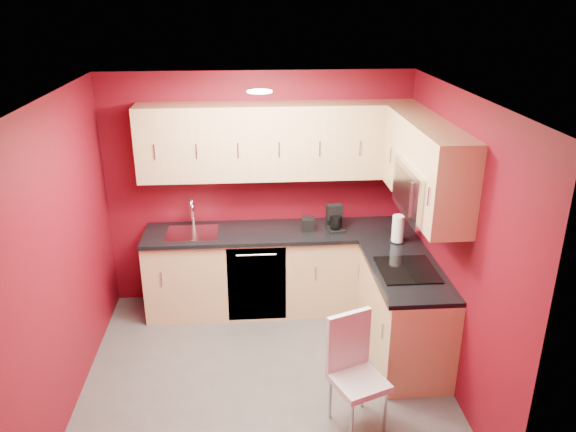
{
  "coord_description": "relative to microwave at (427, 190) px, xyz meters",
  "views": [
    {
      "loc": [
        -0.11,
        -4.17,
        3.21
      ],
      "look_at": [
        0.24,
        0.55,
        1.32
      ],
      "focal_mm": 35.0,
      "sensor_mm": 36.0,
      "label": 1
    }
  ],
  "objects": [
    {
      "name": "upper_cabinets_back",
      "position": [
        -1.19,
        1.13,
        0.17
      ],
      "size": [
        2.8,
        0.35,
        0.75
      ],
      "primitive_type": "cube",
      "color": "tan",
      "rests_on": "wall_back"
    },
    {
      "name": "base_cabinets_back",
      "position": [
        -1.19,
        1.0,
        -1.22
      ],
      "size": [
        2.8,
        0.6,
        0.87
      ],
      "primitive_type": "cube",
      "color": "tan",
      "rests_on": "floor"
    },
    {
      "name": "paper_towel",
      "position": [
        -0.05,
        0.61,
        -0.61
      ],
      "size": [
        0.16,
        0.16,
        0.28
      ],
      "primitive_type": null,
      "rotation": [
        0.0,
        0.0,
        0.01
      ],
      "color": "white",
      "rests_on": "countertop_right"
    },
    {
      "name": "downlight",
      "position": [
        -1.39,
        0.1,
        0.82
      ],
      "size": [
        0.2,
        0.2,
        0.01
      ],
      "primitive_type": "cylinder",
      "color": "white",
      "rests_on": "ceiling"
    },
    {
      "name": "dining_chair",
      "position": [
        -0.69,
        -0.87,
        -1.19
      ],
      "size": [
        0.5,
        0.51,
        0.93
      ],
      "primitive_type": null,
      "rotation": [
        0.0,
        0.0,
        0.38
      ],
      "color": "silver",
      "rests_on": "floor"
    },
    {
      "name": "upper_cabinets_right",
      "position": [
        0.03,
        0.24,
        0.23
      ],
      "size": [
        0.35,
        1.55,
        0.75
      ],
      "color": "tan",
      "rests_on": "wall_right"
    },
    {
      "name": "dishwasher_front",
      "position": [
        -1.44,
        0.71,
        -1.22
      ],
      "size": [
        0.6,
        0.02,
        0.82
      ],
      "primitive_type": "cube",
      "color": "black",
      "rests_on": "base_cabinets_back"
    },
    {
      "name": "coffee_maker",
      "position": [
        -0.61,
        0.94,
        -0.62
      ],
      "size": [
        0.19,
        0.24,
        0.27
      ],
      "primitive_type": null,
      "rotation": [
        0.0,
        0.0,
        0.16
      ],
      "color": "black",
      "rests_on": "countertop_back"
    },
    {
      "name": "countertop_right",
      "position": [
        -0.11,
        0.04,
        -0.77
      ],
      "size": [
        0.63,
        1.27,
        0.04
      ],
      "primitive_type": "cube",
      "color": "black",
      "rests_on": "base_cabinets_right"
    },
    {
      "name": "wall_front",
      "position": [
        -1.39,
        -1.7,
        -0.41
      ],
      "size": [
        3.2,
        0.0,
        3.2
      ],
      "primitive_type": "plane",
      "rotation": [
        -1.57,
        0.0,
        0.0
      ],
      "color": "#5F0915",
      "rests_on": "floor"
    },
    {
      "name": "countertop_back",
      "position": [
        -1.19,
        0.99,
        -0.77
      ],
      "size": [
        2.8,
        0.63,
        0.04
      ],
      "primitive_type": "cube",
      "color": "black",
      "rests_on": "base_cabinets_back"
    },
    {
      "name": "sink",
      "position": [
        -2.09,
        1.0,
        -0.72
      ],
      "size": [
        0.52,
        0.42,
        0.35
      ],
      "color": "silver",
      "rests_on": "countertop_back"
    },
    {
      "name": "wall_right",
      "position": [
        0.21,
        -0.2,
        -0.41
      ],
      "size": [
        0.0,
        3.0,
        3.0
      ],
      "primitive_type": "plane",
      "rotation": [
        1.57,
        0.0,
        -1.57
      ],
      "color": "#5F0915",
      "rests_on": "floor"
    },
    {
      "name": "wall_left",
      "position": [
        -2.99,
        -0.2,
        -0.41
      ],
      "size": [
        0.0,
        3.0,
        3.0
      ],
      "primitive_type": "plane",
      "rotation": [
        1.57,
        0.0,
        1.57
      ],
      "color": "#5F0915",
      "rests_on": "floor"
    },
    {
      "name": "ceiling",
      "position": [
        -1.39,
        -0.2,
        0.84
      ],
      "size": [
        3.2,
        3.2,
        0.0
      ],
      "primitive_type": "plane",
      "rotation": [
        3.14,
        0.0,
        0.0
      ],
      "color": "white",
      "rests_on": "wall_back"
    },
    {
      "name": "floor",
      "position": [
        -1.39,
        -0.2,
        -1.66
      ],
      "size": [
        3.2,
        3.2,
        0.0
      ],
      "primitive_type": "plane",
      "color": "#4F4C4A",
      "rests_on": "ground"
    },
    {
      "name": "wall_back",
      "position": [
        -1.39,
        1.3,
        -0.41
      ],
      "size": [
        3.2,
        0.0,
        3.2
      ],
      "primitive_type": "plane",
      "rotation": [
        1.57,
        0.0,
        0.0
      ],
      "color": "#5F0915",
      "rests_on": "floor"
    },
    {
      "name": "cooktop",
      "position": [
        -0.11,
        0.0,
        -0.74
      ],
      "size": [
        0.5,
        0.55,
        0.01
      ],
      "primitive_type": "cube",
      "color": "black",
      "rests_on": "countertop_right"
    },
    {
      "name": "microwave",
      "position": [
        0.0,
        0.0,
        0.0
      ],
      "size": [
        0.42,
        0.76,
        0.42
      ],
      "color": "silver",
      "rests_on": "upper_cabinets_right"
    },
    {
      "name": "napkin_holder",
      "position": [
        -0.89,
        0.97,
        -0.68
      ],
      "size": [
        0.13,
        0.13,
        0.13
      ],
      "primitive_type": null,
      "rotation": [
        0.0,
        0.0,
        -0.06
      ],
      "color": "black",
      "rests_on": "countertop_back"
    },
    {
      "name": "base_cabinets_right",
      "position": [
        -0.09,
        0.05,
        -1.22
      ],
      "size": [
        0.6,
        1.3,
        0.87
      ],
      "primitive_type": "cube",
      "color": "tan",
      "rests_on": "floor"
    }
  ]
}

